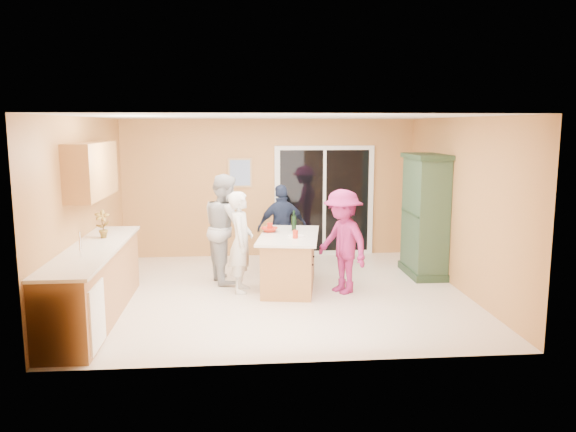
{
  "coord_description": "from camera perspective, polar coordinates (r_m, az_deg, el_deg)",
  "views": [
    {
      "loc": [
        -0.55,
        -8.08,
        2.48
      ],
      "look_at": [
        0.15,
        0.1,
        1.15
      ],
      "focal_mm": 35.0,
      "sensor_mm": 36.0,
      "label": 1
    }
  ],
  "objects": [
    {
      "name": "ceiling",
      "position": [
        8.1,
        -1.01,
        10.05
      ],
      "size": [
        5.5,
        5.0,
        0.1
      ],
      "primitive_type": "cube",
      "color": "silver",
      "rests_on": "wall_back"
    },
    {
      "name": "tumbler_near",
      "position": [
        8.24,
        0.75,
        -1.87
      ],
      "size": [
        0.11,
        0.11,
        0.12
      ],
      "primitive_type": "cylinder",
      "rotation": [
        0.0,
        0.0,
        -0.42
      ],
      "color": "#AF2413",
      "rests_on": "kitchen_island"
    },
    {
      "name": "floor",
      "position": [
        8.47,
        -0.96,
        -7.82
      ],
      "size": [
        5.5,
        5.5,
        0.0
      ],
      "primitive_type": "plane",
      "color": "beige",
      "rests_on": "ground"
    },
    {
      "name": "wine_bottle",
      "position": [
        8.83,
        0.6,
        -0.7
      ],
      "size": [
        0.07,
        0.07,
        0.32
      ],
      "rotation": [
        0.0,
        0.0,
        -0.15
      ],
      "color": "black",
      "rests_on": "kitchen_island"
    },
    {
      "name": "framed_picture",
      "position": [
        10.59,
        -4.9,
        4.4
      ],
      "size": [
        0.46,
        0.04,
        0.56
      ],
      "color": "#A98254",
      "rests_on": "wall_back"
    },
    {
      "name": "upper_cabinets",
      "position": [
        8.16,
        -19.31,
        4.43
      ],
      "size": [
        0.35,
        1.6,
        0.75
      ],
      "primitive_type": "cube",
      "color": "#A66E40",
      "rests_on": "wall_left"
    },
    {
      "name": "woman_magenta",
      "position": [
        8.36,
        5.56,
        -2.61
      ],
      "size": [
        0.99,
        1.16,
        1.55
      ],
      "primitive_type": "imported",
      "rotation": [
        0.0,
        0.0,
        -1.06
      ],
      "color": "maroon",
      "rests_on": "floor"
    },
    {
      "name": "green_hutch",
      "position": [
        9.55,
        13.74,
        -0.08
      ],
      "size": [
        0.58,
        1.1,
        2.02
      ],
      "color": "#203521",
      "rests_on": "floor"
    },
    {
      "name": "tulip_vase",
      "position": [
        8.13,
        -18.33,
        -0.78
      ],
      "size": [
        0.22,
        0.17,
        0.39
      ],
      "primitive_type": "imported",
      "rotation": [
        0.0,
        0.0,
        0.13
      ],
      "color": "#A82E10",
      "rests_on": "left_cabinet_run"
    },
    {
      "name": "wall_front",
      "position": [
        5.73,
        0.74,
        -2.69
      ],
      "size": [
        5.5,
        0.1,
        2.6
      ],
      "primitive_type": "cube",
      "color": "#E89B5F",
      "rests_on": "ground"
    },
    {
      "name": "wall_left",
      "position": [
        8.46,
        -19.92,
        0.63
      ],
      "size": [
        0.1,
        5.0,
        2.6
      ],
      "primitive_type": "cube",
      "color": "#E89B5F",
      "rests_on": "ground"
    },
    {
      "name": "woman_white",
      "position": [
        8.4,
        -4.8,
        -2.65
      ],
      "size": [
        0.43,
        0.59,
        1.52
      ],
      "primitive_type": "imported",
      "rotation": [
        0.0,
        0.0,
        1.45
      ],
      "color": "silver",
      "rests_on": "floor"
    },
    {
      "name": "sliding_door",
      "position": [
        10.76,
        3.7,
        1.55
      ],
      "size": [
        1.9,
        0.07,
        2.1
      ],
      "color": "silver",
      "rests_on": "floor"
    },
    {
      "name": "woman_grey",
      "position": [
        8.98,
        -6.33,
        -1.22
      ],
      "size": [
        0.86,
        0.99,
        1.73
      ],
      "primitive_type": "imported",
      "rotation": [
        0.0,
        0.0,
        1.85
      ],
      "color": "#A5A5A8",
      "rests_on": "floor"
    },
    {
      "name": "woman_navy",
      "position": [
        9.64,
        -0.6,
        -1.18
      ],
      "size": [
        0.92,
        0.52,
        1.49
      ],
      "primitive_type": "imported",
      "rotation": [
        0.0,
        0.0,
        3.33
      ],
      "color": "#1C233E",
      "rests_on": "floor"
    },
    {
      "name": "white_plate",
      "position": [
        8.37,
        0.81,
        -2.05
      ],
      "size": [
        0.28,
        0.28,
        0.02
      ],
      "primitive_type": "cylinder",
      "rotation": [
        0.0,
        0.0,
        -0.15
      ],
      "color": "white",
      "rests_on": "kitchen_island"
    },
    {
      "name": "tumbler_far",
      "position": [
        8.84,
        -1.85,
        -1.09
      ],
      "size": [
        0.1,
        0.1,
        0.13
      ],
      "primitive_type": "cylinder",
      "rotation": [
        0.0,
        0.0,
        0.09
      ],
      "color": "#AF2413",
      "rests_on": "kitchen_island"
    },
    {
      "name": "kitchen_island",
      "position": [
        8.62,
        0.11,
        -4.8
      ],
      "size": [
        1.11,
        1.71,
        0.84
      ],
      "rotation": [
        0.0,
        0.0,
        -0.16
      ],
      "color": "#A66E40",
      "rests_on": "floor"
    },
    {
      "name": "left_cabinet_run",
      "position": [
        7.56,
        -19.38,
        -6.83
      ],
      "size": [
        0.65,
        3.05,
        1.24
      ],
      "color": "#A66E40",
      "rests_on": "floor"
    },
    {
      "name": "serving_bowl",
      "position": [
        8.75,
        -1.9,
        -1.4
      ],
      "size": [
        0.28,
        0.28,
        0.06
      ],
      "primitive_type": "imported",
      "rotation": [
        0.0,
        0.0,
        -0.08
      ],
      "color": "#AF2413",
      "rests_on": "kitchen_island"
    },
    {
      "name": "wall_back",
      "position": [
        10.66,
        -1.91,
        2.84
      ],
      "size": [
        5.5,
        0.1,
        2.6
      ],
      "primitive_type": "cube",
      "color": "#E89B5F",
      "rests_on": "ground"
    },
    {
      "name": "wall_right",
      "position": [
        8.81,
        17.16,
        1.09
      ],
      "size": [
        0.1,
        5.0,
        2.6
      ],
      "primitive_type": "cube",
      "color": "#E89B5F",
      "rests_on": "ground"
    }
  ]
}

